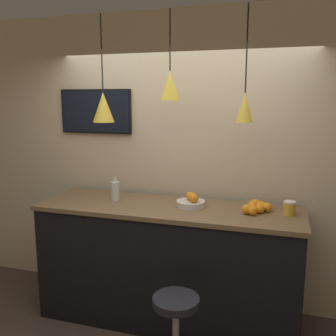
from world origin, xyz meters
TOP-DOWN VIEW (x-y plane):
  - back_wall at (0.00, 1.17)m, footprint 8.00×0.06m
  - service_counter at (0.00, 0.69)m, footprint 2.38×0.74m
  - bar_stool at (0.27, 0.01)m, footprint 0.45×0.45m
  - fruit_bowl at (0.20, 0.74)m, footprint 0.26×0.26m
  - orange_pile at (0.77, 0.77)m, footprint 0.25×0.28m
  - juice_bottle at (-0.54, 0.74)m, footprint 0.08×0.08m
  - spread_jar at (1.04, 0.74)m, footprint 0.10×0.10m
  - pendant_lamp_left at (-0.64, 0.75)m, footprint 0.20×0.20m
  - pendant_lamp_middle at (0.00, 0.75)m, footprint 0.17×0.17m
  - pendant_lamp_right at (0.64, 0.75)m, footprint 0.14×0.14m
  - mounted_tv at (-0.92, 1.12)m, footprint 0.79×0.04m

SIDE VIEW (x-z plane):
  - bar_stool at x=0.27m, z-range 0.07..0.70m
  - service_counter at x=0.00m, z-range 0.00..1.11m
  - orange_pile at x=0.77m, z-range 1.10..1.19m
  - fruit_bowl at x=0.20m, z-range 1.08..1.21m
  - spread_jar at x=1.04m, z-range 1.10..1.22m
  - juice_bottle at x=-0.54m, z-range 1.09..1.31m
  - back_wall at x=0.00m, z-range 0.00..2.90m
  - mounted_tv at x=-0.92m, z-range 1.70..2.16m
  - pendant_lamp_left at x=-0.64m, z-range 1.50..2.46m
  - pendant_lamp_right at x=0.64m, z-range 1.52..2.46m
  - pendant_lamp_middle at x=0.00m, z-range 1.79..2.55m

